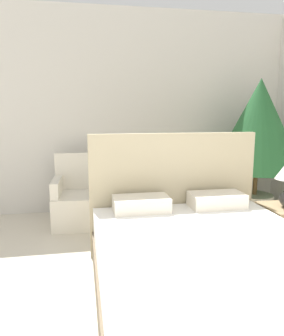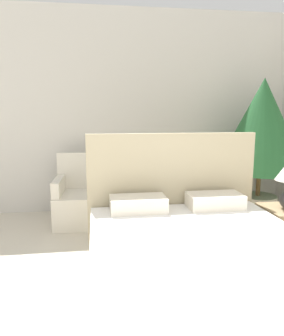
{
  "view_description": "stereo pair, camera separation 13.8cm",
  "coord_description": "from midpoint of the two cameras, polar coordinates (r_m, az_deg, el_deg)",
  "views": [
    {
      "loc": [
        -0.58,
        -0.83,
        1.48
      ],
      "look_at": [
        0.1,
        2.86,
        0.82
      ],
      "focal_mm": 35.0,
      "sensor_mm": 36.0,
      "label": 1
    },
    {
      "loc": [
        -0.44,
        -0.85,
        1.48
      ],
      "look_at": [
        0.1,
        2.86,
        0.82
      ],
      "focal_mm": 35.0,
      "sensor_mm": 36.0,
      "label": 2
    }
  ],
  "objects": [
    {
      "name": "wall_back",
      "position": [
        4.86,
        -2.3,
        9.7
      ],
      "size": [
        10.0,
        0.06,
        2.9
      ],
      "color": "silver",
      "rests_on": "ground_plane"
    },
    {
      "name": "armchair_near_window_left",
      "position": [
        4.38,
        -9.39,
        -6.0
      ],
      "size": [
        0.73,
        0.68,
        0.91
      ],
      "rotation": [
        0.0,
        0.0,
        -0.05
      ],
      "color": "silver",
      "rests_on": "ground_plane"
    },
    {
      "name": "potted_palm",
      "position": [
        4.68,
        20.94,
        6.37
      ],
      "size": [
        1.19,
        1.19,
        1.89
      ],
      "color": "beige",
      "rests_on": "ground_plane"
    },
    {
      "name": "nightstand",
      "position": [
        3.71,
        24.5,
        -10.16
      ],
      "size": [
        0.43,
        0.47,
        0.51
      ],
      "color": "#937A56",
      "rests_on": "ground_plane"
    },
    {
      "name": "armchair_near_window_right",
      "position": [
        4.46,
        3.01,
        -5.58
      ],
      "size": [
        0.71,
        0.66,
        0.91
      ],
      "rotation": [
        0.0,
        0.0,
        0.02
      ],
      "color": "silver",
      "rests_on": "ground_plane"
    },
    {
      "name": "bed",
      "position": [
        2.64,
        11.82,
        -16.86
      ],
      "size": [
        1.73,
        2.14,
        1.25
      ],
      "color": "brown",
      "rests_on": "ground_plane"
    }
  ]
}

